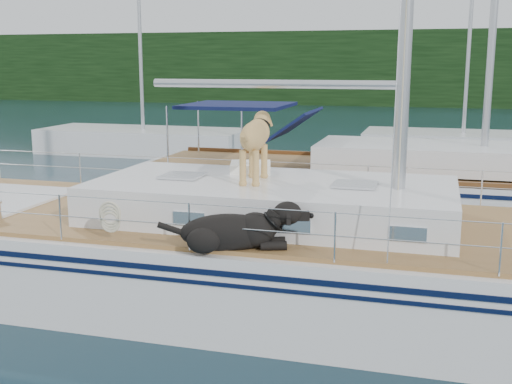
% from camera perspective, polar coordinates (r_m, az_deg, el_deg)
% --- Properties ---
extents(ground, '(120.00, 120.00, 0.00)m').
position_cam_1_polar(ground, '(10.02, -3.10, -9.07)').
color(ground, black).
rests_on(ground, ground).
extents(tree_line, '(90.00, 3.00, 6.00)m').
position_cam_1_polar(tree_line, '(53.95, 12.80, 10.66)').
color(tree_line, black).
rests_on(tree_line, ground).
extents(shore_bank, '(92.00, 1.00, 1.20)m').
position_cam_1_polar(shore_bank, '(55.22, 12.76, 8.18)').
color(shore_bank, '#595147').
rests_on(shore_bank, ground).
extents(main_sailboat, '(12.00, 4.03, 14.01)m').
position_cam_1_polar(main_sailboat, '(9.76, -2.62, -5.39)').
color(main_sailboat, silver).
rests_on(main_sailboat, ground).
extents(neighbor_sailboat, '(11.00, 3.50, 13.30)m').
position_cam_1_polar(neighbor_sailboat, '(14.98, 10.60, 0.17)').
color(neighbor_sailboat, silver).
rests_on(neighbor_sailboat, ground).
extents(bg_boat_west, '(8.00, 3.00, 11.65)m').
position_cam_1_polar(bg_boat_west, '(25.59, -9.96, 4.43)').
color(bg_boat_west, silver).
rests_on(bg_boat_west, ground).
extents(bg_boat_center, '(7.20, 3.00, 11.65)m').
position_cam_1_polar(bg_boat_center, '(25.07, 17.88, 3.91)').
color(bg_boat_center, silver).
rests_on(bg_boat_center, ground).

